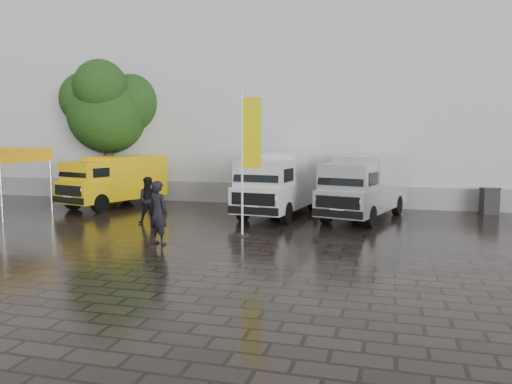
% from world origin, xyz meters
% --- Properties ---
extents(ground, '(120.00, 120.00, 0.00)m').
position_xyz_m(ground, '(0.00, 0.00, 0.00)').
color(ground, black).
rests_on(ground, ground).
extents(exhibition_hall, '(44.00, 16.00, 12.00)m').
position_xyz_m(exhibition_hall, '(2.00, 16.00, 6.00)').
color(exhibition_hall, silver).
rests_on(exhibition_hall, ground).
extents(hall_plinth, '(44.00, 0.15, 1.00)m').
position_xyz_m(hall_plinth, '(2.00, 7.95, 0.50)').
color(hall_plinth, gray).
rests_on(hall_plinth, ground).
extents(van_yellow, '(3.28, 5.38, 2.33)m').
position_xyz_m(van_yellow, '(-8.25, 5.08, 1.16)').
color(van_yellow, yellow).
rests_on(van_yellow, ground).
extents(van_white, '(2.68, 6.11, 2.56)m').
position_xyz_m(van_white, '(-0.31, 4.70, 1.28)').
color(van_white, silver).
rests_on(van_white, ground).
extents(van_silver, '(3.35, 5.98, 2.46)m').
position_xyz_m(van_silver, '(3.06, 4.70, 1.23)').
color(van_silver, '#B9BBBE').
rests_on(van_silver, ground).
extents(flagpole, '(0.88, 0.50, 4.64)m').
position_xyz_m(flagpole, '(-0.40, 0.10, 2.57)').
color(flagpole, black).
rests_on(flagpole, ground).
extents(tree, '(4.03, 4.11, 7.24)m').
position_xyz_m(tree, '(-10.12, 7.70, 4.65)').
color(tree, black).
rests_on(tree, ground).
extents(wheelie_bin, '(0.77, 0.77, 1.11)m').
position_xyz_m(wheelie_bin, '(8.06, 7.31, 0.56)').
color(wheelie_bin, black).
rests_on(wheelie_bin, ground).
extents(person_front, '(0.82, 0.69, 1.92)m').
position_xyz_m(person_front, '(-2.61, -1.82, 0.96)').
color(person_front, black).
rests_on(person_front, ground).
extents(person_tent, '(1.06, 0.97, 1.75)m').
position_xyz_m(person_tent, '(-4.59, 1.43, 0.87)').
color(person_tent, black).
rests_on(person_tent, ground).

